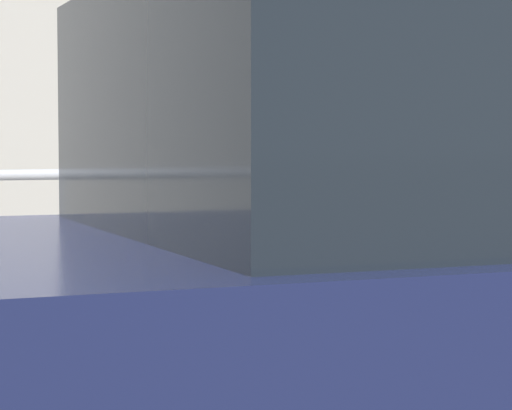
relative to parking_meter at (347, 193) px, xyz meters
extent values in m
cube|color=#ADA8A0|center=(-0.16, 0.90, -1.07)|extent=(36.00, 2.41, 0.14)
cylinder|color=slate|center=(0.00, 0.00, -0.49)|extent=(0.07, 0.07, 1.00)
cylinder|color=slate|center=(0.00, 0.00, 0.15)|extent=(0.16, 0.16, 0.28)
sphere|color=silver|center=(0.00, 0.00, 0.32)|extent=(0.16, 0.16, 0.16)
cube|color=black|center=(0.01, -0.08, 0.21)|extent=(0.09, 0.02, 0.07)
cube|color=green|center=(0.01, -0.08, 0.10)|extent=(0.10, 0.02, 0.09)
cylinder|color=slate|center=(-0.68, 0.07, -0.58)|extent=(0.15, 0.15, 0.83)
cylinder|color=slate|center=(-0.48, 0.03, -0.58)|extent=(0.15, 0.15, 0.83)
cube|color=maroon|center=(-0.58, 0.05, 0.15)|extent=(0.47, 0.30, 0.62)
sphere|color=tan|center=(-0.58, 0.05, 0.58)|extent=(0.23, 0.23, 0.23)
cylinder|color=maroon|center=(-0.84, 0.10, 0.17)|extent=(0.09, 0.09, 0.59)
cylinder|color=maroon|center=(-0.28, 0.20, 0.30)|extent=(0.19, 0.53, 0.44)
cube|color=#141938|center=(-0.40, -1.53, -0.42)|extent=(4.53, 1.88, 0.80)
cube|color=black|center=(-0.35, -1.53, 0.30)|extent=(2.13, 1.64, 0.64)
cylinder|color=gray|center=(-0.16, 1.97, 0.03)|extent=(24.00, 0.06, 0.06)
cylinder|color=gray|center=(-0.16, 1.97, -0.43)|extent=(24.00, 0.05, 0.05)
cylinder|color=gray|center=(-0.16, 1.97, -0.48)|extent=(0.06, 0.06, 1.03)
cylinder|color=gray|center=(1.56, 1.97, -0.48)|extent=(0.06, 0.06, 1.03)
cube|color=gray|center=(-0.16, 5.41, 0.30)|extent=(32.00, 0.50, 2.88)
camera|label=1|loc=(-2.11, -3.96, 0.21)|focal=74.61mm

